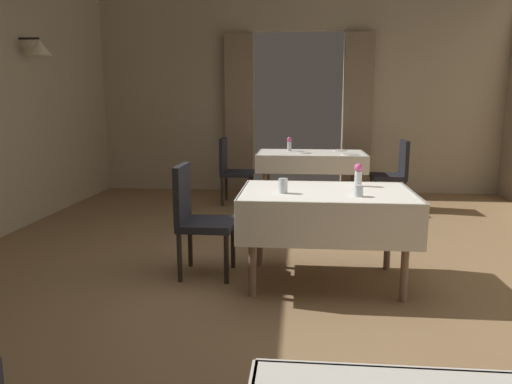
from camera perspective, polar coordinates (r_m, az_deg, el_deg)
name	(u,v)px	position (r m, az deg, el deg)	size (l,w,h in m)	color
ground	(292,287)	(3.87, 4.26, -11.17)	(10.08, 10.08, 0.00)	olive
wall_back	(298,97)	(7.77, 4.99, 11.17)	(6.40, 0.27, 3.00)	tan
dining_table_mid	(326,204)	(3.83, 8.31, -1.44)	(1.34, 0.92, 0.75)	#7A604C
dining_table_far	(311,159)	(6.68, 6.54, 3.92)	(1.46, 0.90, 0.75)	#7A604C
chair_mid_left	(197,215)	(4.02, -7.01, -2.68)	(0.44, 0.44, 0.93)	black
chair_far_left	(232,168)	(6.84, -2.91, 2.90)	(0.44, 0.44, 0.93)	black
chair_far_right	(394,171)	(6.76, 16.04, 2.41)	(0.44, 0.44, 0.93)	black
flower_vase_mid	(358,174)	(4.05, 12.01, 2.11)	(0.07, 0.07, 0.19)	silver
glass_mid_b	(283,186)	(3.66, 3.22, 0.74)	(0.07, 0.07, 0.11)	silver
glass_mid_c	(358,191)	(3.61, 12.00, 0.14)	(0.07, 0.07, 0.08)	silver
flower_vase_far	(289,143)	(6.83, 3.97, 5.76)	(0.07, 0.07, 0.20)	silver
plate_far_b	(340,150)	(6.95, 9.87, 4.89)	(0.19, 0.19, 0.01)	white
plate_far_c	(304,153)	(6.54, 5.68, 4.64)	(0.19, 0.19, 0.01)	white
plate_far_d	(350,154)	(6.45, 11.04, 4.41)	(0.23, 0.23, 0.01)	white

